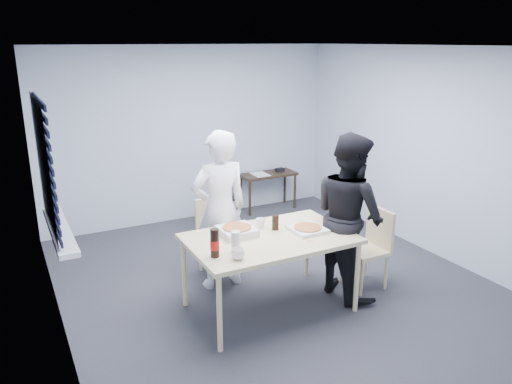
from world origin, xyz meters
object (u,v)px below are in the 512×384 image
chair_right (372,242)px  mug_a (238,254)px  backpack (222,182)px  dining_table (270,242)px  person_white (220,210)px  soda_bottle (215,243)px  stool (222,203)px  mug_b (261,223)px  chair_far (216,230)px  side_table (268,178)px  person_black (349,216)px

chair_right → mug_a: 1.81m
backpack → mug_a: backpack is taller
dining_table → mug_a: mug_a is taller
person_white → soda_bottle: size_ratio=6.65×
stool → mug_b: mug_b is taller
chair_far → person_white: 0.52m
side_table → mug_a: 3.72m
backpack → mug_a: (-0.94, -2.49, 0.09)m
chair_far → person_black: bearing=-47.3°
mug_b → backpack: bearing=78.2°
mug_a → person_black: bearing=10.2°
stool → backpack: 0.30m
stool → mug_a: bearing=-110.6°
chair_right → person_white: person_white is taller
soda_bottle → person_white: bearing=64.0°
person_black → stool: bearing=11.9°
chair_far → side_table: (1.65, 1.72, 0.01)m
mug_a → dining_table: bearing=32.9°
person_white → mug_a: person_white is taller
chair_far → mug_a: bearing=-104.9°
chair_far → mug_b: 0.87m
dining_table → person_white: (-0.23, 0.71, 0.15)m
person_black → mug_b: 0.94m
person_black → side_table: size_ratio=1.95×
mug_a → soda_bottle: size_ratio=0.46×
mug_a → backpack: bearing=69.3°
mug_b → soda_bottle: (-0.71, -0.46, 0.08)m
dining_table → soda_bottle: 0.72m
stool → mug_a: 2.71m
person_black → backpack: size_ratio=4.45×
mug_a → mug_b: bearing=47.7°
side_table → mug_a: mug_a is taller
chair_right → person_black: bearing=-179.0°
soda_bottle → dining_table: bearing=15.5°
chair_right → person_black: (-0.35, -0.01, 0.37)m
dining_table → backpack: backpack is taller
dining_table → person_white: 0.76m
stool → person_white: bearing=-114.5°
dining_table → person_black: 0.93m
chair_right → side_table: size_ratio=0.98×
soda_bottle → chair_far: bearing=66.9°
stool → backpack: (0.00, -0.01, 0.30)m
dining_table → chair_far: 1.09m
chair_right → person_white: (-1.49, 0.78, 0.37)m
person_white → stool: 1.67m
soda_bottle → backpack: bearing=64.8°
chair_right → mug_a: size_ratio=7.24×
chair_right → soda_bottle: bearing=-176.4°
person_white → backpack: person_white is taller
backpack → mug_a: bearing=-104.6°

